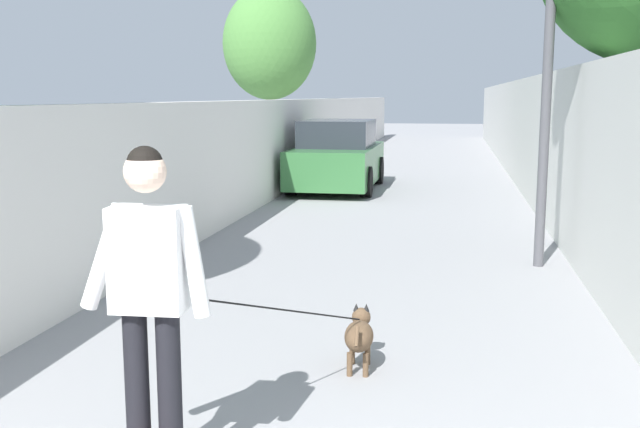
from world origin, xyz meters
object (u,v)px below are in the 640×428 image
object	(u,v)px
tree_left_far	(270,44)
dog	(358,334)
lamp_post	(550,16)
person_skateboarder	(149,282)
car_near	(337,157)

from	to	relation	value
tree_left_far	dog	distance (m)	16.57
lamp_post	person_skateboarder	world-z (taller)	lamp_post
tree_left_far	car_near	size ratio (longest dim) A/B	1.33
lamp_post	person_skateboarder	distance (m)	6.48
lamp_post	person_skateboarder	bearing A→B (deg)	155.01
tree_left_far	lamp_post	distance (m)	13.40
tree_left_far	lamp_post	bearing A→B (deg)	-151.66
tree_left_far	person_skateboarder	bearing A→B (deg)	-167.87
lamp_post	dog	size ratio (longest dim) A/B	2.06
lamp_post	tree_left_far	bearing A→B (deg)	28.34
dog	tree_left_far	bearing A→B (deg)	16.49
dog	car_near	world-z (taller)	car_near
lamp_post	car_near	bearing A→B (deg)	27.40
tree_left_far	dog	bearing A→B (deg)	-163.51
tree_left_far	dog	world-z (taller)	tree_left_far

